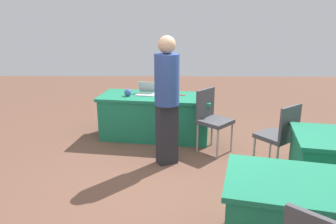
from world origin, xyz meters
The scene contains 9 objects.
ground_plane centered at (0.00, 0.00, 0.00)m, with size 14.40×14.40×0.00m, color brown.
table_foreground centered at (0.40, -1.46, 0.37)m, with size 1.98×1.05×0.74m.
table_mid_left centered at (-1.19, 1.54, 0.37)m, with size 1.83×1.21×0.74m.
chair_near_front centered at (-1.37, -0.24, 0.54)m, with size 0.62×0.62×0.94m.
chair_tucked_left centered at (-0.50, -0.87, 0.57)m, with size 0.62×0.62×0.98m.
person_presenter centered at (0.18, -0.41, 1.02)m, with size 0.45×0.45×1.81m.
laptop_silver centered at (0.56, -1.54, 0.78)m, with size 0.36×0.35×0.21m.
yarn_ball centered at (0.86, -1.42, 0.80)m, with size 0.12×0.12×0.12m, color #3F5999.
scissors_red centered at (-0.03, -1.49, 0.75)m, with size 0.18×0.04×0.01m, color red.
Camera 1 is at (0.10, 3.96, 2.10)m, focal length 35.10 mm.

